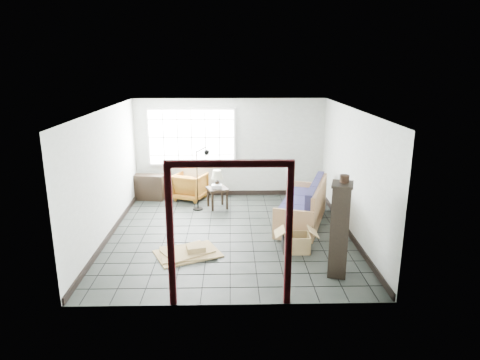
{
  "coord_description": "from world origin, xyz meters",
  "views": [
    {
      "loc": [
        0.02,
        -8.41,
        3.49
      ],
      "look_at": [
        0.21,
        0.3,
        1.09
      ],
      "focal_mm": 32.0,
      "sensor_mm": 36.0,
      "label": 1
    }
  ],
  "objects_px": {
    "futon_sofa": "(305,208)",
    "side_table": "(217,191)",
    "armchair": "(190,185)",
    "tall_shelf": "(340,229)"
  },
  "relations": [
    {
      "from": "side_table",
      "to": "tall_shelf",
      "type": "xyz_separation_m",
      "value": [
        2.14,
        -3.5,
        0.4
      ]
    },
    {
      "from": "armchair",
      "to": "tall_shelf",
      "type": "relative_size",
      "value": 0.48
    },
    {
      "from": "futon_sofa",
      "to": "armchair",
      "type": "bearing_deg",
      "value": 164.54
    },
    {
      "from": "side_table",
      "to": "futon_sofa",
      "type": "bearing_deg",
      "value": -29.22
    },
    {
      "from": "side_table",
      "to": "tall_shelf",
      "type": "bearing_deg",
      "value": -58.56
    },
    {
      "from": "futon_sofa",
      "to": "side_table",
      "type": "distance_m",
      "value": 2.27
    },
    {
      "from": "futon_sofa",
      "to": "armchair",
      "type": "height_order",
      "value": "futon_sofa"
    },
    {
      "from": "futon_sofa",
      "to": "side_table",
      "type": "height_order",
      "value": "futon_sofa"
    },
    {
      "from": "tall_shelf",
      "to": "side_table",
      "type": "bearing_deg",
      "value": 138.04
    },
    {
      "from": "side_table",
      "to": "armchair",
      "type": "bearing_deg",
      "value": 135.26
    }
  ]
}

